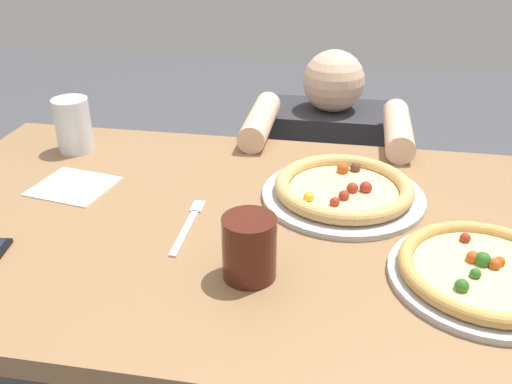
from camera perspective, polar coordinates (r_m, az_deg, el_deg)
The scene contains 8 objects.
dining_table at distance 1.15m, azimuth -1.81°, elevation -7.47°, with size 1.38×0.83×0.75m.
pizza_near at distance 1.00m, azimuth 22.25°, elevation -7.56°, with size 0.31×0.31×0.04m.
pizza_far at distance 1.18m, azimuth 8.90°, elevation 0.21°, with size 0.34×0.34×0.04m.
drink_cup_colored at distance 0.91m, azimuth -0.69°, elevation -5.69°, with size 0.09×0.09×0.11m.
water_cup_clear at distance 1.44m, azimuth -18.13°, elevation 6.58°, with size 0.09×0.09×0.13m.
paper_napkin at distance 1.28m, azimuth -18.10°, elevation 0.56°, with size 0.16×0.14×0.00m, color white.
fork at distance 1.09m, azimuth -6.85°, elevation -3.21°, with size 0.02×0.20×0.00m.
diner_seated at distance 1.83m, azimuth 7.05°, elevation -1.68°, with size 0.43×0.53×0.92m.
Camera 1 is at (0.20, -0.92, 1.31)m, focal length 39.25 mm.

